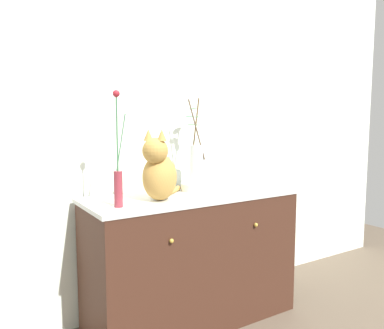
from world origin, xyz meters
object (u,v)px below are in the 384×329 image
(bowl_porcelain, at_px, (197,187))
(cat_sitting, at_px, (159,171))
(sideboard, at_px, (192,258))
(vase_slim_green, at_px, (118,176))
(vase_glass_clear, at_px, (197,161))

(bowl_porcelain, bearing_deg, cat_sitting, -157.44)
(sideboard, relative_size, bowl_porcelain, 6.38)
(vase_slim_green, height_order, bowl_porcelain, vase_slim_green)
(cat_sitting, distance_m, vase_glass_clear, 0.38)
(sideboard, distance_m, bowl_porcelain, 0.44)
(vase_slim_green, bearing_deg, cat_sitting, 7.48)
(vase_glass_clear, bearing_deg, vase_slim_green, -163.49)
(sideboard, xyz_separation_m, vase_slim_green, (-0.52, -0.10, 0.57))
(sideboard, bearing_deg, vase_glass_clear, 41.34)
(sideboard, height_order, cat_sitting, cat_sitting)
(vase_slim_green, xyz_separation_m, vase_glass_clear, (0.60, 0.18, 0.02))
(cat_sitting, bearing_deg, bowl_porcelain, 22.56)
(cat_sitting, relative_size, vase_slim_green, 0.67)
(cat_sitting, xyz_separation_m, vase_glass_clear, (0.35, 0.14, 0.02))
(vase_glass_clear, bearing_deg, sideboard, -138.66)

